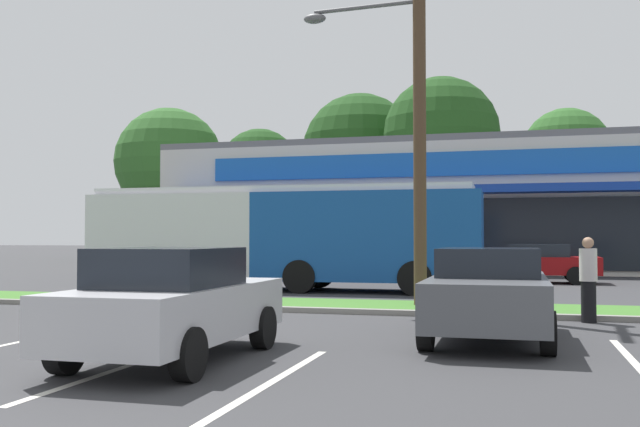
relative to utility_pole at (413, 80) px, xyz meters
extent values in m
cube|color=#427A2D|center=(-3.20, -0.06, -5.29)|extent=(56.00, 2.20, 0.12)
cube|color=gray|center=(-3.20, -1.28, -5.29)|extent=(56.00, 0.24, 0.12)
cube|color=silver|center=(-5.42, -6.29, -5.35)|extent=(0.12, 4.80, 0.01)
cube|color=silver|center=(-2.63, -8.18, -5.35)|extent=(0.12, 4.80, 0.01)
cube|color=silver|center=(-0.47, -8.81, -5.35)|extent=(0.12, 4.80, 0.01)
cube|color=silver|center=(3.80, -6.42, -5.35)|extent=(0.12, 4.80, 0.01)
cube|color=beige|center=(0.33, 21.33, -2.32)|extent=(30.76, 10.58, 6.07)
cube|color=black|center=(0.33, 16.00, -3.53)|extent=(25.84, 0.08, 3.16)
cube|color=#14389E|center=(0.33, 15.34, -1.59)|extent=(28.92, 1.40, 0.35)
cube|color=#1959AD|center=(0.33, 15.96, -0.37)|extent=(24.61, 0.16, 1.09)
cube|color=slate|center=(0.33, 21.33, 0.87)|extent=(30.76, 10.58, 0.30)
cylinder|color=#473323|center=(-22.32, 31.10, -3.23)|extent=(0.44, 0.44, 4.25)
sphere|color=#2D6026|center=(-22.32, 31.10, 1.87)|extent=(7.91, 7.91, 7.91)
cylinder|color=#473323|center=(-15.90, 32.92, -3.10)|extent=(0.44, 0.44, 4.49)
sphere|color=#1E4719|center=(-15.90, 32.92, 1.35)|extent=(5.90, 5.90, 5.90)
cylinder|color=#473323|center=(-8.36, 33.03, -3.00)|extent=(0.44, 0.44, 4.71)
sphere|color=#1E4719|center=(-8.36, 33.03, 2.42)|extent=(8.19, 8.19, 8.19)
cylinder|color=#473323|center=(-2.17, 28.32, -2.67)|extent=(0.44, 0.44, 5.37)
sphere|color=#1E4719|center=(-2.17, 28.32, 2.72)|extent=(7.22, 7.22, 7.22)
cylinder|color=#473323|center=(5.55, 33.03, -2.78)|extent=(0.44, 0.44, 5.13)
sphere|color=#2D6026|center=(5.55, 33.03, 1.95)|extent=(5.77, 5.77, 5.77)
cylinder|color=#4C3826|center=(0.14, -0.01, -0.35)|extent=(0.30, 0.30, 10.01)
cylinder|color=#59595B|center=(-1.15, 0.09, 1.86)|extent=(2.60, 0.29, 0.10)
ellipsoid|color=#59595B|center=(-2.45, 0.18, 1.71)|extent=(0.56, 0.32, 0.24)
cube|color=#144793|center=(-2.11, 5.09, -3.65)|extent=(6.92, 2.67, 2.70)
cube|color=silver|center=(-8.36, 4.98, -3.65)|extent=(5.67, 2.64, 2.70)
cube|color=silver|center=(-4.92, 5.04, -2.20)|extent=(12.04, 2.50, 0.20)
cube|color=black|center=(-4.94, 6.35, -3.17)|extent=(11.50, 0.25, 1.19)
cube|color=black|center=(-11.20, 4.94, -3.33)|extent=(0.10, 2.17, 1.51)
cylinder|color=black|center=(-9.27, 3.80, -4.85)|extent=(1.00, 0.32, 1.00)
cylinder|color=black|center=(-9.31, 6.14, -4.85)|extent=(1.00, 0.32, 1.00)
cylinder|color=black|center=(-3.96, 3.88, -4.85)|extent=(1.00, 0.32, 1.00)
cylinder|color=black|center=(-4.00, 6.23, -4.85)|extent=(1.00, 0.32, 1.00)
cylinder|color=black|center=(-0.52, 3.94, -4.85)|extent=(1.00, 0.32, 1.00)
cylinder|color=black|center=(-0.56, 6.29, -4.85)|extent=(1.00, 0.32, 1.00)
cube|color=#515459|center=(1.85, -4.59, -4.67)|extent=(1.82, 4.24, 0.72)
cube|color=black|center=(1.85, -4.38, -4.08)|extent=(1.60, 1.91, 0.46)
cylinder|color=black|center=(2.71, -5.91, -5.03)|extent=(0.22, 0.64, 0.64)
cylinder|color=black|center=(0.98, -5.91, -5.03)|extent=(0.22, 0.64, 0.64)
cylinder|color=black|center=(2.71, -3.28, -5.03)|extent=(0.22, 0.64, 0.64)
cylinder|color=black|center=(0.98, -3.28, -5.03)|extent=(0.22, 0.64, 0.64)
cube|color=#B7B7BC|center=(-2.24, -7.65, -4.68)|extent=(1.74, 4.12, 0.70)
cube|color=black|center=(-2.24, -7.86, -4.07)|extent=(1.53, 1.85, 0.52)
cylinder|color=black|center=(-3.06, -6.38, -5.03)|extent=(0.22, 0.64, 0.64)
cylinder|color=black|center=(-1.41, -6.38, -5.03)|extent=(0.22, 0.64, 0.64)
cylinder|color=black|center=(-3.06, -8.93, -5.03)|extent=(0.22, 0.64, 0.64)
cylinder|color=black|center=(-1.41, -8.93, -5.03)|extent=(0.22, 0.64, 0.64)
cube|color=maroon|center=(2.83, 10.88, -4.71)|extent=(4.74, 1.75, 0.64)
cube|color=black|center=(3.07, 10.88, -4.17)|extent=(2.13, 1.54, 0.45)
cylinder|color=black|center=(1.37, 10.05, -5.03)|extent=(0.64, 0.22, 0.64)
cylinder|color=black|center=(1.37, 11.71, -5.03)|extent=(0.64, 0.22, 0.64)
cylinder|color=black|center=(4.30, 10.05, -5.03)|extent=(0.64, 0.22, 0.64)
cylinder|color=black|center=(4.30, 11.71, -5.03)|extent=(0.64, 0.22, 0.64)
cylinder|color=black|center=(3.65, -1.57, -4.95)|extent=(0.29, 0.29, 0.81)
cylinder|color=silver|center=(3.65, -1.57, -4.22)|extent=(0.34, 0.34, 0.64)
sphere|color=tan|center=(3.65, -1.57, -3.78)|extent=(0.22, 0.22, 0.22)
camera|label=1|loc=(2.28, -16.60, -3.66)|focal=40.20mm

